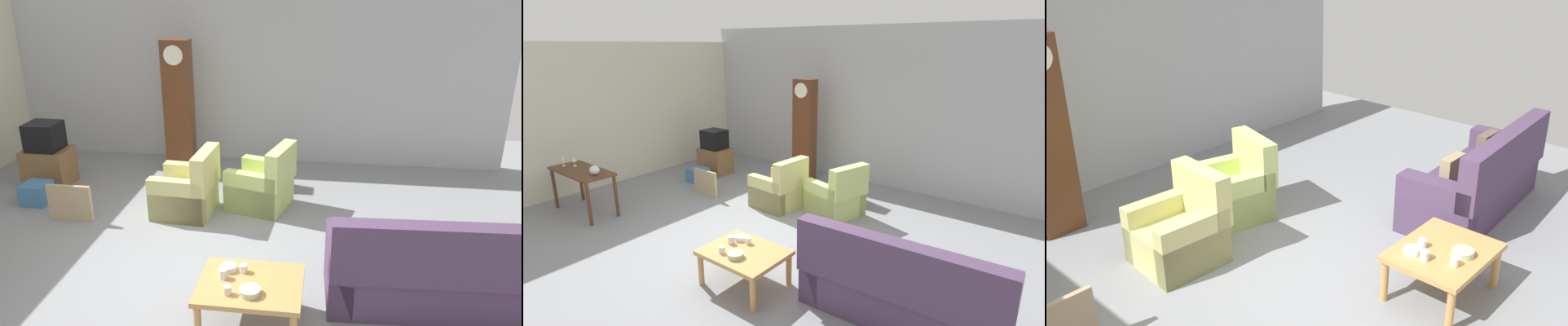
{
  "view_description": "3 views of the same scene",
  "coord_description": "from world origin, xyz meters",
  "views": [
    {
      "loc": [
        1.29,
        -4.74,
        3.13
      ],
      "look_at": [
        0.49,
        1.07,
        0.88
      ],
      "focal_mm": 34.56,
      "sensor_mm": 36.0,
      "label": 1
    },
    {
      "loc": [
        3.7,
        -4.02,
        2.83
      ],
      "look_at": [
        -0.1,
        0.86,
        1.01
      ],
      "focal_mm": 27.8,
      "sensor_mm": 36.0,
      "label": 2
    },
    {
      "loc": [
        -3.39,
        -2.91,
        3.12
      ],
      "look_at": [
        0.37,
        0.46,
        1.01
      ],
      "focal_mm": 39.4,
      "sensor_mm": 36.0,
      "label": 3
    }
  ],
  "objects": [
    {
      "name": "bowl_shallow_green",
      "position": [
        0.69,
        -1.07,
        0.49
      ],
      "size": [
        0.19,
        0.19,
        0.06
      ],
      "primitive_type": "cylinder",
      "color": "#B2C69E",
      "rests_on": "coffee_table_wood"
    },
    {
      "name": "framed_picture_leaning",
      "position": [
        -2.03,
        0.86,
        0.25
      ],
      "size": [
        0.6,
        0.05,
        0.51
      ],
      "primitive_type": "cube",
      "color": "tan",
      "rests_on": "ground_plane"
    },
    {
      "name": "couch_floral",
      "position": [
        2.41,
        -0.36,
        0.35
      ],
      "size": [
        2.14,
        0.99,
        1.04
      ],
      "color": "#4C3856",
      "rests_on": "ground_plane"
    },
    {
      "name": "cup_cream_tall",
      "position": [
        0.49,
        -1.09,
        0.5
      ],
      "size": [
        0.08,
        0.08,
        0.08
      ],
      "primitive_type": "cylinder",
      "color": "beige",
      "rests_on": "coffee_table_wood"
    },
    {
      "name": "console_table_dark",
      "position": [
        -3.06,
        -0.97,
        0.66
      ],
      "size": [
        1.3,
        0.56,
        0.77
      ],
      "color": "#56331E",
      "rests_on": "ground_plane"
    },
    {
      "name": "storage_box_blue",
      "position": [
        -2.78,
        1.31,
        0.15
      ],
      "size": [
        0.36,
        0.36,
        0.3
      ],
      "primitive_type": "cube",
      "color": "teal",
      "rests_on": "ground_plane"
    },
    {
      "name": "cup_blue_rimmed",
      "position": [
        0.41,
        -0.85,
        0.5
      ],
      "size": [
        0.08,
        0.08,
        0.09
      ],
      "primitive_type": "cylinder",
      "color": "silver",
      "rests_on": "coffee_table_wood"
    },
    {
      "name": "garage_door_wall",
      "position": [
        0.0,
        3.6,
        1.6
      ],
      "size": [
        8.4,
        0.16,
        3.2
      ],
      "primitive_type": "cube",
      "color": "#ADAFB5",
      "rests_on": "ground_plane"
    },
    {
      "name": "tv_stand_cabinet",
      "position": [
        -2.95,
        1.98,
        0.29
      ],
      "size": [
        0.68,
        0.52,
        0.57
      ],
      "primitive_type": "cube",
      "color": "brown",
      "rests_on": "ground_plane"
    },
    {
      "name": "wine_glass_tall",
      "position": [
        -3.52,
        -1.05,
        0.9
      ],
      "size": [
        0.06,
        0.06,
        0.2
      ],
      "color": "silver",
      "rests_on": "console_table_dark"
    },
    {
      "name": "armchair_olive_near",
      "position": [
        -0.54,
        1.31,
        0.31
      ],
      "size": [
        0.84,
        0.81,
        0.92
      ],
      "color": "#CCC67A",
      "rests_on": "ground_plane"
    },
    {
      "name": "armchair_olive_far",
      "position": [
        0.44,
        1.64,
        0.31
      ],
      "size": [
        0.96,
        0.94,
        0.92
      ],
      "color": "#C4D878",
      "rests_on": "ground_plane"
    },
    {
      "name": "ground_plane",
      "position": [
        0.0,
        0.0,
        0.0
      ],
      "size": [
        10.4,
        10.4,
        0.0
      ],
      "primitive_type": "plane",
      "color": "gray"
    },
    {
      "name": "tv_crt",
      "position": [
        -2.95,
        1.98,
        0.78
      ],
      "size": [
        0.48,
        0.44,
        0.42
      ],
      "primitive_type": "cube",
      "color": "black",
      "rests_on": "tv_stand_cabinet"
    },
    {
      "name": "grandfather_clock",
      "position": [
        -1.07,
        2.81,
        1.08
      ],
      "size": [
        0.44,
        0.3,
        2.15
      ],
      "color": "#562D19",
      "rests_on": "ground_plane"
    },
    {
      "name": "wine_glass_mid",
      "position": [
        -3.36,
        -0.93,
        0.88
      ],
      "size": [
        0.07,
        0.07,
        0.17
      ],
      "color": "silver",
      "rests_on": "console_table_dark"
    },
    {
      "name": "bowl_white_stacked",
      "position": [
        0.43,
        -0.72,
        0.48
      ],
      "size": [
        0.15,
        0.15,
        0.05
      ],
      "primitive_type": "cylinder",
      "color": "white",
      "rests_on": "coffee_table_wood"
    },
    {
      "name": "coffee_table_wood",
      "position": [
        0.67,
        -0.9,
        0.39
      ],
      "size": [
        0.96,
        0.76,
        0.46
      ],
      "color": "tan",
      "rests_on": "ground_plane"
    },
    {
      "name": "glass_dome_cloche",
      "position": [
        -2.63,
        -0.95,
        0.85
      ],
      "size": [
        0.16,
        0.16,
        0.16
      ],
      "primitive_type": "sphere",
      "color": "silver",
      "rests_on": "console_table_dark"
    },
    {
      "name": "pegboard_wall_left",
      "position": [
        -4.2,
        0.4,
        1.44
      ],
      "size": [
        0.12,
        6.4,
        2.88
      ],
      "primitive_type": "cube",
      "color": "beige",
      "rests_on": "ground_plane"
    },
    {
      "name": "cup_white_porcelain",
      "position": [
        0.58,
        -0.73,
        0.5
      ],
      "size": [
        0.08,
        0.08,
        0.08
      ],
      "primitive_type": "cylinder",
      "color": "white",
      "rests_on": "coffee_table_wood"
    }
  ]
}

